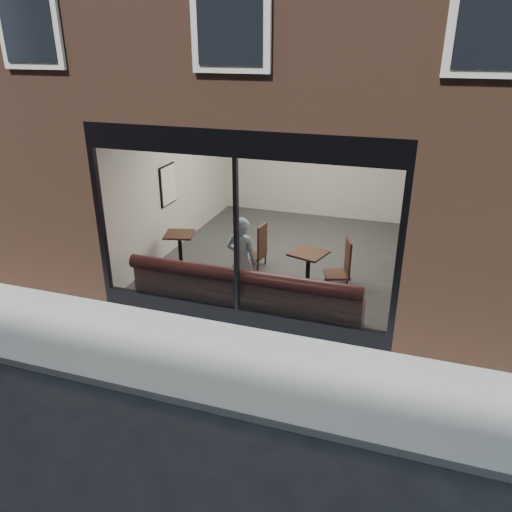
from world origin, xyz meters
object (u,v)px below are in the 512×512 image
(cafe_table_left, at_px, (179,234))
(cafe_chair_right, at_px, (337,274))
(person, at_px, (242,262))
(banquette, at_px, (246,301))
(cafe_table_right, at_px, (309,253))
(cafe_chair_left, at_px, (254,256))

(cafe_table_left, height_order, cafe_chair_right, cafe_table_left)
(person, height_order, cafe_chair_right, person)
(banquette, bearing_deg, cafe_table_right, 56.23)
(cafe_chair_left, bearing_deg, cafe_table_left, 27.88)
(banquette, relative_size, cafe_table_right, 6.65)
(cafe_table_left, bearing_deg, cafe_chair_right, 3.36)
(cafe_chair_left, bearing_deg, banquette, 111.76)
(cafe_table_right, xyz_separation_m, cafe_chair_right, (0.50, 0.32, -0.50))
(person, height_order, cafe_table_right, person)
(cafe_table_left, distance_m, cafe_table_right, 2.72)
(banquette, relative_size, cafe_table_left, 7.04)
(person, relative_size, cafe_chair_right, 3.54)
(person, xyz_separation_m, cafe_table_right, (0.99, 0.90, -0.08))
(cafe_table_right, bearing_deg, cafe_table_left, 177.21)
(person, relative_size, cafe_table_left, 2.87)
(banquette, xyz_separation_m, person, (-0.18, 0.31, 0.59))
(banquette, height_order, cafe_table_right, cafe_table_right)
(banquette, relative_size, cafe_chair_left, 9.89)
(person, bearing_deg, banquette, 131.67)
(banquette, height_order, cafe_chair_left, banquette)
(cafe_chair_left, bearing_deg, cafe_chair_right, 176.54)
(person, xyz_separation_m, cafe_chair_right, (1.48, 1.22, -0.58))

